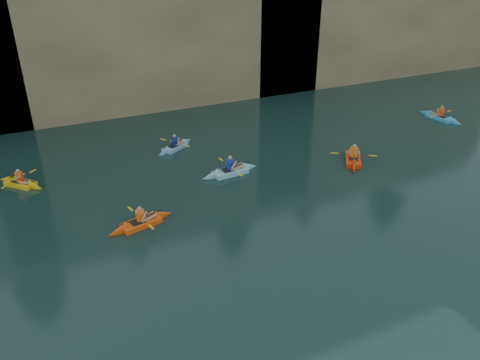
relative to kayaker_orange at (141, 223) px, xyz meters
name	(u,v)px	position (x,y,z in m)	size (l,w,h in m)	color
ground	(315,316)	(3.69, -7.62, -0.14)	(160.00, 160.00, 0.00)	black
cliff	(108,8)	(3.69, 22.38, 5.86)	(70.00, 16.00, 12.00)	tan
cliff_slab_center	(160,24)	(5.69, 14.98, 5.56)	(24.00, 2.40, 11.40)	#9D875F
cliff_slab_east	(392,17)	(25.69, 14.98, 4.78)	(26.00, 2.40, 9.84)	#9D875F
sea_cave_center	(78,97)	(-0.31, 14.33, 1.46)	(3.50, 1.00, 3.20)	black
sea_cave_east	(269,65)	(13.69, 14.33, 2.11)	(5.00, 1.00, 4.50)	black
kayaker_orange	(141,223)	(0.00, 0.00, 0.00)	(3.05, 2.20, 1.13)	#FF5310
kayaker_ltblue_near	(230,171)	(5.37, 2.86, 0.02)	(3.22, 2.46, 1.25)	#85CDDF
kayaker_red_far	(353,159)	(12.02, 1.45, 0.01)	(2.55, 3.20, 1.24)	red
kayaker_yellow	(20,183)	(-4.43, 6.05, 0.00)	(2.31, 2.40, 1.09)	yellow
kayaker_ltblue_mid	(175,147)	(3.83, 7.19, -0.01)	(2.77, 2.06, 1.08)	#80A8D6
kayaker_blue_east	(440,117)	(21.46, 4.46, 0.00)	(2.26, 3.29, 1.14)	#42ADE2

